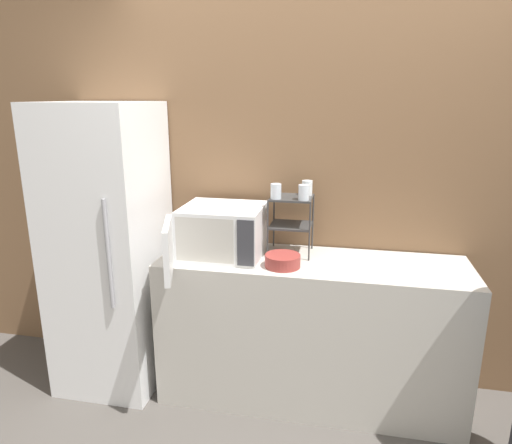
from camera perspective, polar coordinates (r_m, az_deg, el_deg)
The scene contains 10 objects.
ground_plane at distance 2.94m, azimuth 5.90°, elevation -23.79°, with size 12.00×12.00×0.00m, color #4C4742.
wall_back at distance 2.93m, azimuth 7.82°, elevation 4.38°, with size 8.00×0.06×2.60m.
counter at distance 2.91m, azimuth 6.74°, elevation -13.32°, with size 1.82×0.56×0.92m.
microwave at distance 2.76m, azimuth -4.45°, elevation -1.20°, with size 0.51×0.78×0.30m.
dish_rack at distance 2.77m, azimuth 4.41°, elevation 1.13°, with size 0.26×0.23×0.36m.
glass_front_left at distance 2.68m, azimuth 2.51°, elevation 3.86°, with size 0.06×0.06×0.09m.
glass_back_right at distance 2.80m, azimuth 6.41°, elevation 4.27°, with size 0.06×0.06×0.09m.
glass_front_right at distance 2.66m, azimuth 6.00°, elevation 3.70°, with size 0.06×0.06×0.09m.
bowl at distance 2.61m, azimuth 3.35°, elevation -4.87°, with size 0.20×0.20×0.07m.
refrigerator at distance 3.06m, azimuth -17.89°, elevation -3.26°, with size 0.62×0.66×1.82m.
Camera 1 is at (0.18, -2.27, 1.86)m, focal length 32.00 mm.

